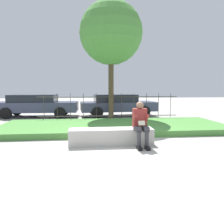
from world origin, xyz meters
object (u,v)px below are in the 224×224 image
car_parked_center (117,104)px  person_seated_reader (140,122)px  tree_behind_fence (111,33)px  stone_bench (111,137)px  car_parked_left (36,105)px

car_parked_center → person_seated_reader: bearing=-96.8°
tree_behind_fence → person_seated_reader: bearing=-86.9°
stone_bench → tree_behind_fence: 6.62m
person_seated_reader → tree_behind_fence: tree_behind_fence is taller
car_parked_center → tree_behind_fence: tree_behind_fence is taller
car_parked_left → tree_behind_fence: (4.16, -1.45, 3.71)m
person_seated_reader → tree_behind_fence: bearing=93.1°
person_seated_reader → car_parked_center: size_ratio=0.28×
car_parked_center → tree_behind_fence: size_ratio=0.74×
car_parked_center → car_parked_left: (-4.66, 0.14, -0.00)m
car_parked_left → stone_bench: bearing=-59.1°
person_seated_reader → car_parked_center: 6.74m
stone_bench → person_seated_reader: person_seated_reader is taller
person_seated_reader → car_parked_left: (-4.45, 6.87, -0.00)m
car_parked_center → car_parked_left: size_ratio=0.96×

